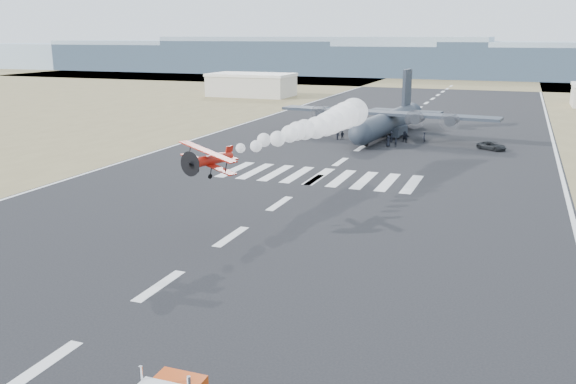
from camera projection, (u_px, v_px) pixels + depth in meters
The scene contains 20 objects.
ground at pixel (41, 367), 33.69m from camera, with size 500.00×500.00×0.00m, color black.
scrub_far at pixel (458, 81), 241.93m from camera, with size 500.00×80.00×0.00m, color olive.
runway_markings at pixel (340, 162), 88.01m from camera, with size 60.00×260.00×0.01m, color silver, non-canonical shape.
ridge_seg_a at pixel (99, 56), 334.34m from camera, with size 150.00×50.00×13.00m, color #889DAD.
ridge_seg_b at pixel (204, 56), 311.80m from camera, with size 150.00×50.00×15.00m, color #889DAD.
ridge_seg_c at pixel (325, 55), 289.26m from camera, with size 150.00×50.00×17.00m, color #889DAD.
ridge_seg_d at pixel (466, 61), 267.46m from camera, with size 150.00×50.00×13.00m, color #889DAD.
hangar_left at pixel (251, 85), 181.95m from camera, with size 24.50×14.50×6.70m.
aerobatic_biplane at pixel (210, 159), 53.83m from camera, with size 6.12×5.60×2.93m.
smoke_trail at pixel (334, 120), 76.97m from camera, with size 6.19×33.01×3.87m.
transport_aircraft at pixel (389, 120), 109.59m from camera, with size 39.47×32.42×11.38m.
support_vehicle at pixel (492, 146), 97.04m from camera, with size 2.14×4.65×1.29m, color black.
crew_a at pixel (424, 138), 103.39m from camera, with size 0.65×0.54×1.79m, color black.
crew_b at pixel (342, 135), 106.59m from camera, with size 0.77×0.47×1.58m, color black.
crew_c at pixel (391, 137), 103.83m from camera, with size 1.18×0.55×1.83m, color black.
crew_d at pixel (406, 138), 103.59m from camera, with size 0.96×0.49×1.64m, color black.
crew_e at pixel (388, 141), 99.90m from camera, with size 0.89×0.54×1.81m, color black.
crew_f at pixel (405, 137), 103.97m from camera, with size 1.74×0.56×1.88m, color black.
crew_g at pixel (396, 142), 99.83m from camera, with size 0.58×0.48×1.59m, color black.
crew_h at pixel (338, 135), 106.54m from camera, with size 0.79×0.49×1.63m, color black.
Camera 1 is at (23.49, -23.39, 17.80)m, focal length 38.00 mm.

